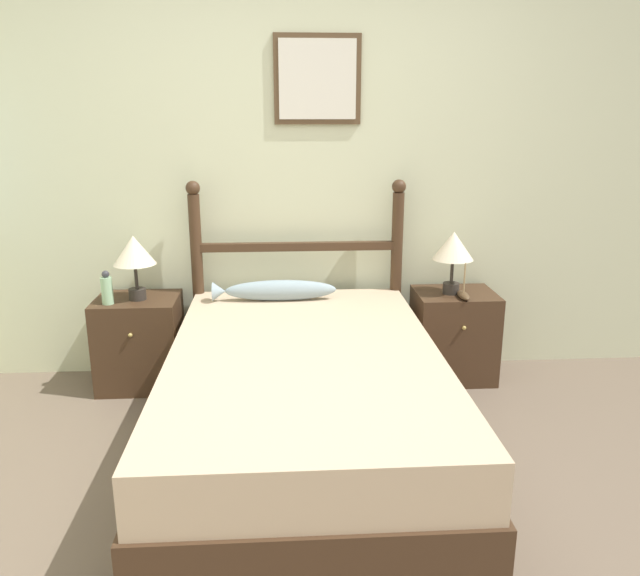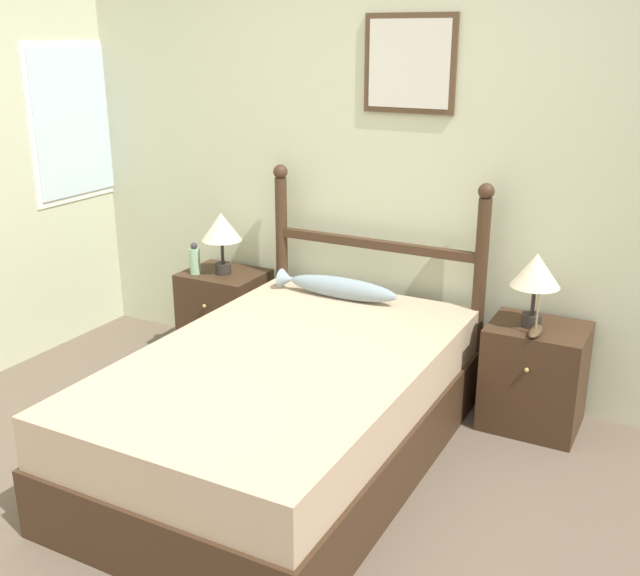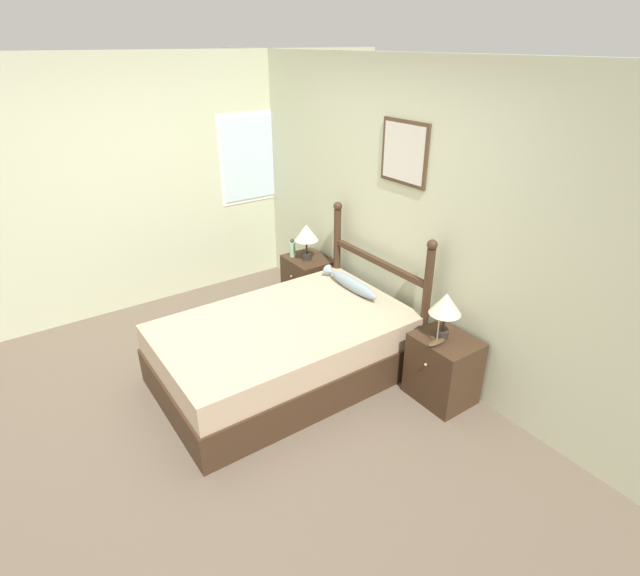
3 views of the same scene
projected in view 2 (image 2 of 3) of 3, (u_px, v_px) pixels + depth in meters
ground_plane at (228, 525)px, 3.15m from camera, size 16.00×16.00×0.00m
wall_back at (395, 163)px, 4.18m from camera, size 6.40×0.08×2.55m
bed at (286, 407)px, 3.57m from camera, size 1.30×2.09×0.55m
headboard at (374, 271)px, 4.28m from camera, size 1.32×0.09×1.24m
nightstand_left at (225, 314)px, 4.74m from camera, size 0.49×0.42×0.56m
nightstand_right at (534, 376)px, 3.88m from camera, size 0.49×0.42×0.56m
table_lamp_left at (221, 229)px, 4.53m from camera, size 0.25×0.25×0.38m
table_lamp_right at (536, 273)px, 3.70m from camera, size 0.25×0.25×0.38m
bottle at (195, 260)px, 4.60m from camera, size 0.07×0.07×0.20m
model_boat at (536, 331)px, 3.67m from camera, size 0.06×0.17×0.22m
fish_pillow at (337, 287)px, 4.20m from camera, size 0.73×0.11×0.12m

